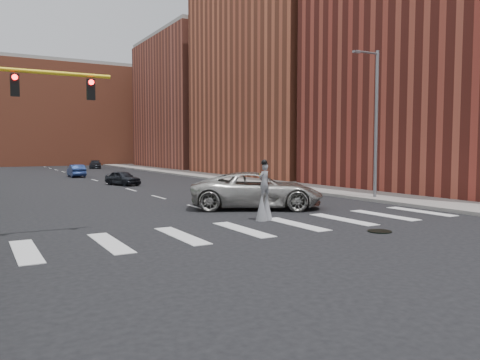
# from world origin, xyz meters

# --- Properties ---
(ground_plane) EXTENTS (160.00, 160.00, 0.00)m
(ground_plane) POSITION_xyz_m (0.00, 0.00, 0.00)
(ground_plane) COLOR black
(ground_plane) RESTS_ON ground
(sidewalk_right) EXTENTS (5.00, 90.00, 0.18)m
(sidewalk_right) POSITION_xyz_m (12.50, 25.00, 0.09)
(sidewalk_right) COLOR gray
(sidewalk_right) RESTS_ON ground
(manhole) EXTENTS (0.90, 0.90, 0.04)m
(manhole) POSITION_xyz_m (3.00, -2.00, 0.02)
(manhole) COLOR black
(manhole) RESTS_ON ground
(building_near) EXTENTS (16.00, 20.00, 22.00)m
(building_near) POSITION_xyz_m (22.00, 8.00, 11.00)
(building_near) COLOR maroon
(building_near) RESTS_ON ground
(building_mid) EXTENTS (16.00, 22.00, 24.00)m
(building_mid) POSITION_xyz_m (22.00, 30.00, 12.00)
(building_mid) COLOR #AD5236
(building_mid) RESTS_ON ground
(building_far) EXTENTS (16.00, 22.00, 20.00)m
(building_far) POSITION_xyz_m (22.00, 54.00, 10.00)
(building_far) COLOR #9D4B3A
(building_far) RESTS_ON ground
(building_backdrop) EXTENTS (26.00, 14.00, 18.00)m
(building_backdrop) POSITION_xyz_m (6.00, 78.00, 9.00)
(building_backdrop) COLOR #AD5236
(building_backdrop) RESTS_ON ground
(streetlight) EXTENTS (2.05, 0.20, 9.00)m
(streetlight) POSITION_xyz_m (10.90, 6.00, 4.90)
(streetlight) COLOR slate
(streetlight) RESTS_ON ground
(stilt_performer) EXTENTS (0.83, 0.60, 2.68)m
(stilt_performer) POSITION_xyz_m (0.72, 2.56, 1.00)
(stilt_performer) COLOR #382616
(stilt_performer) RESTS_ON ground
(suv_crossing) EXTENTS (7.53, 6.15, 1.91)m
(suv_crossing) POSITION_xyz_m (2.58, 6.16, 0.95)
(suv_crossing) COLOR #ADABA3
(suv_crossing) RESTS_ON ground
(car_near) EXTENTS (2.58, 3.89, 1.23)m
(car_near) POSITION_xyz_m (0.66, 24.52, 0.62)
(car_near) COLOR black
(car_near) RESTS_ON ground
(car_mid) EXTENTS (1.50, 4.09, 1.34)m
(car_mid) POSITION_xyz_m (-0.56, 38.14, 0.67)
(car_mid) COLOR navy
(car_mid) RESTS_ON ground
(car_far) EXTENTS (2.62, 4.49, 1.22)m
(car_far) POSITION_xyz_m (5.91, 58.08, 0.61)
(car_far) COLOR black
(car_far) RESTS_ON ground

